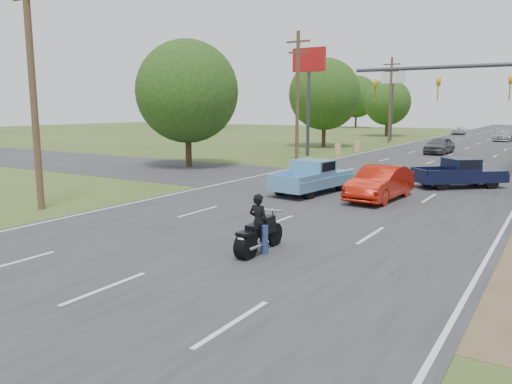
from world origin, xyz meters
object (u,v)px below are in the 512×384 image
Objects in this scene: motorcycle at (257,236)px; distant_car_silver at (504,135)px; rider at (258,226)px; red_convertible at (380,183)px; distant_car_grey at (439,146)px; distant_car_white at (459,131)px; blue_pickup at (313,176)px; navy_pickup at (461,173)px.

distant_car_silver is (0.46, 58.25, 0.22)m from motorcycle.
rider is (0.00, 0.06, 0.31)m from motorcycle.
red_convertible is 1.03× the size of distant_car_grey.
distant_car_grey is 36.65m from distant_car_white.
motorcycle is at bearing 88.52° from distant_car_white.
distant_car_grey is at bearing 95.85° from blue_pickup.
distant_car_grey is at bearing -85.26° from rider.
red_convertible is at bearing -86.64° from distant_car_silver.
motorcycle is 16.22m from navy_pickup.
distant_car_white reaches higher than motorcycle.
distant_car_silver is (0.22, 48.07, -0.03)m from red_convertible.
blue_pickup is 48.05m from distant_car_silver.
distant_car_grey is at bearing 153.06° from navy_pickup.
blue_pickup is at bearing -90.72° from distant_car_silver.
blue_pickup is at bearing 107.69° from motorcycle.
blue_pickup is 1.14× the size of distant_car_grey.
distant_car_silver is 15.62m from distant_car_white.
rider reaches higher than distant_car_white.
distant_car_grey reaches higher than distant_car_silver.
red_convertible is 10.12m from rider.
red_convertible is 25.42m from distant_car_grey.
distant_car_grey is (-5.22, 19.46, -0.01)m from navy_pickup.
blue_pickup is at bearing -72.21° from rider.
navy_pickup is 42.31m from distant_car_silver.
navy_pickup is 56.69m from distant_car_white.
rider reaches higher than motorcycle.
navy_pickup is 0.92× the size of distant_car_silver.
red_convertible is 2.82× the size of rider.
rider is at bearing -87.93° from red_convertible.
distant_car_silver is (0.46, 58.18, -0.09)m from rider.
motorcycle is 0.31m from rider.
blue_pickup reaches higher than distant_car_silver.
distant_car_white is at bearing 101.16° from blue_pickup.
red_convertible is 2.03× the size of motorcycle.
distant_car_white is at bearing 123.50° from distant_car_silver.
rider is 0.39× the size of distant_car_white.
motorcycle is at bearing -65.65° from blue_pickup.
red_convertible is 6.30m from navy_pickup.
distant_car_white is (-10.01, 55.80, -0.19)m from navy_pickup.
rider is 0.37× the size of distant_car_grey.
blue_pickup reaches higher than distant_car_grey.
red_convertible is 10.19m from motorcycle.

